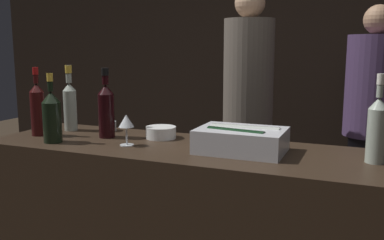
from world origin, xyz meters
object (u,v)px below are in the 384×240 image
object	(u,v)px
candle_votive	(109,126)
bowl_white	(161,132)
wine_glass	(126,122)
person_blond_tee	(372,114)
champagne_bottle	(52,116)
person_in_hoodie	(248,105)
ice_bin_with_bottles	(241,139)
white_wine_bottle	(377,128)
red_wine_bottle_tall	(38,108)
red_wine_bottle_black_foil	(106,109)
rose_wine_bottle	(70,103)

from	to	relation	value
candle_votive	bowl_white	bearing A→B (deg)	-11.01
wine_glass	person_blond_tee	xyz separation A→B (m)	(1.05, 1.71, -0.14)
champagne_bottle	person_in_hoodie	size ratio (longest dim) A/B	0.18
person_in_hoodie	person_blond_tee	bearing A→B (deg)	-57.26
candle_votive	ice_bin_with_bottles	bearing A→B (deg)	-13.41
white_wine_bottle	person_in_hoodie	xyz separation A→B (m)	(-0.83, 1.18, -0.10)
bowl_white	red_wine_bottle_tall	xyz separation A→B (m)	(-0.61, -0.17, 0.11)
bowl_white	person_blond_tee	world-z (taller)	person_blond_tee
red_wine_bottle_black_foil	white_wine_bottle	distance (m)	1.24
red_wine_bottle_black_foil	champagne_bottle	xyz separation A→B (m)	(-0.17, -0.19, -0.02)
ice_bin_with_bottles	bowl_white	xyz separation A→B (m)	(-0.45, 0.12, -0.03)
bowl_white	red_wine_bottle_tall	size ratio (longest dim) A/B	0.43
ice_bin_with_bottles	champagne_bottle	world-z (taller)	champagne_bottle
white_wine_bottle	champagne_bottle	xyz separation A→B (m)	(-1.41, -0.19, -0.01)
red_wine_bottle_black_foil	person_blond_tee	xyz separation A→B (m)	(1.24, 1.59, -0.18)
red_wine_bottle_black_foil	person_blond_tee	size ratio (longest dim) A/B	0.20
ice_bin_with_bottles	red_wine_bottle_tall	bearing A→B (deg)	-177.17
wine_glass	white_wine_bottle	world-z (taller)	white_wine_bottle
bowl_white	red_wine_bottle_black_foil	bearing A→B (deg)	-161.90
rose_wine_bottle	person_blond_tee	size ratio (longest dim) A/B	0.20
wine_glass	person_blond_tee	bearing A→B (deg)	58.39
champagne_bottle	person_blond_tee	world-z (taller)	person_blond_tee
person_blond_tee	red_wine_bottle_tall	bearing A→B (deg)	-177.74
ice_bin_with_bottles	bowl_white	distance (m)	0.46
ice_bin_with_bottles	rose_wine_bottle	distance (m)	1.00
person_in_hoodie	champagne_bottle	bearing A→B (deg)	162.41
red_wine_bottle_tall	person_blond_tee	distance (m)	2.32
wine_glass	rose_wine_bottle	xyz separation A→B (m)	(-0.47, 0.20, 0.04)
bowl_white	rose_wine_bottle	distance (m)	0.56
rose_wine_bottle	person_blond_tee	bearing A→B (deg)	44.67
ice_bin_with_bottles	red_wine_bottle_black_foil	world-z (taller)	red_wine_bottle_black_foil
white_wine_bottle	person_blond_tee	xyz separation A→B (m)	(-0.00, 1.60, -0.17)
white_wine_bottle	ice_bin_with_bottles	bearing A→B (deg)	-176.87
ice_bin_with_bottles	champagne_bottle	xyz separation A→B (m)	(-0.88, -0.16, 0.07)
ice_bin_with_bottles	red_wine_bottle_black_foil	size ratio (longest dim) A/B	1.07
rose_wine_bottle	person_blond_tee	world-z (taller)	person_blond_tee
wine_glass	person_in_hoodie	distance (m)	1.31
candle_votive	red_wine_bottle_tall	xyz separation A→B (m)	(-0.26, -0.24, 0.12)
ice_bin_with_bottles	bowl_white	size ratio (longest dim) A/B	2.46
wine_glass	red_wine_bottle_tall	bearing A→B (deg)	176.71
person_in_hoodie	red_wine_bottle_tall	bearing A→B (deg)	154.42
champagne_bottle	ice_bin_with_bottles	bearing A→B (deg)	10.08
red_wine_bottle_tall	person_in_hoodie	distance (m)	1.48
rose_wine_bottle	champagne_bottle	distance (m)	0.30
wine_glass	person_in_hoodie	bearing A→B (deg)	80.07
ice_bin_with_bottles	rose_wine_bottle	xyz separation A→B (m)	(-0.99, 0.12, 0.09)
white_wine_bottle	person_blond_tee	bearing A→B (deg)	90.03
red_wine_bottle_black_foil	candle_votive	bearing A→B (deg)	120.72
candle_votive	person_blond_tee	bearing A→B (deg)	47.23
rose_wine_bottle	person_in_hoodie	world-z (taller)	person_in_hoodie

